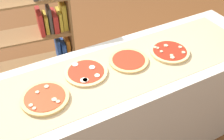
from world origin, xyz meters
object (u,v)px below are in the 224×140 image
object	(u,v)px
pizza_mozzarella_1	(86,72)
pizza_plain_2	(129,60)
bookshelf	(39,33)
pizza_mushroom_3	(170,52)
pizza_mushroom_0	(45,98)

from	to	relation	value
pizza_mozzarella_1	pizza_plain_2	size ratio (longest dim) A/B	1.04
pizza_mozzarella_1	pizza_plain_2	xyz separation A→B (m)	(0.31, -0.02, -0.00)
pizza_mozzarella_1	bookshelf	size ratio (longest dim) A/B	0.20
pizza_mushroom_3	bookshelf	world-z (taller)	bookshelf
pizza_mozzarella_1	pizza_mushroom_0	bearing A→B (deg)	-161.65
pizza_mushroom_0	pizza_mushroom_3	size ratio (longest dim) A/B	1.02
pizza_mozzarella_1	pizza_plain_2	bearing A→B (deg)	-4.29
pizza_mushroom_0	pizza_plain_2	xyz separation A→B (m)	(0.63, 0.08, -0.00)
pizza_mozzarella_1	pizza_plain_2	distance (m)	0.32
pizza_mushroom_0	bookshelf	size ratio (longest dim) A/B	0.21
pizza_mushroom_0	pizza_plain_2	size ratio (longest dim) A/B	1.05
pizza_plain_2	pizza_mushroom_3	bearing A→B (deg)	-9.84
pizza_mushroom_0	pizza_mozzarella_1	bearing A→B (deg)	18.35
pizza_mushroom_3	bookshelf	xyz separation A→B (m)	(-0.70, 1.02, -0.20)
pizza_mushroom_3	pizza_plain_2	bearing A→B (deg)	170.16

